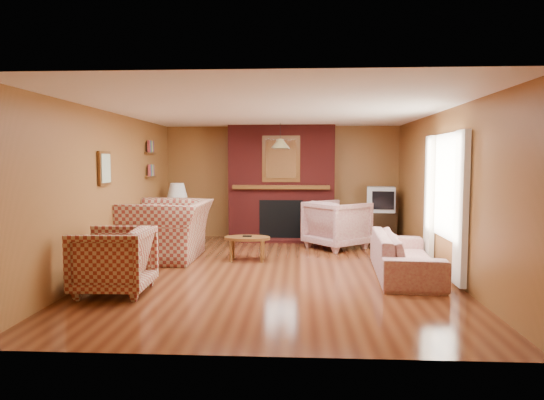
# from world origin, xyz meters

# --- Properties ---
(floor) EXTENTS (6.50, 6.50, 0.00)m
(floor) POSITION_xyz_m (0.00, 0.00, 0.00)
(floor) COLOR #4B2110
(floor) RESTS_ON ground
(ceiling) EXTENTS (6.50, 6.50, 0.00)m
(ceiling) POSITION_xyz_m (0.00, 0.00, 2.40)
(ceiling) COLOR white
(ceiling) RESTS_ON wall_back
(wall_back) EXTENTS (6.50, 0.00, 6.50)m
(wall_back) POSITION_xyz_m (0.00, 3.25, 1.20)
(wall_back) COLOR #94562D
(wall_back) RESTS_ON floor
(wall_front) EXTENTS (6.50, 0.00, 6.50)m
(wall_front) POSITION_xyz_m (0.00, -3.25, 1.20)
(wall_front) COLOR #94562D
(wall_front) RESTS_ON floor
(wall_left) EXTENTS (0.00, 6.50, 6.50)m
(wall_left) POSITION_xyz_m (-2.50, 0.00, 1.20)
(wall_left) COLOR #94562D
(wall_left) RESTS_ON floor
(wall_right) EXTENTS (0.00, 6.50, 6.50)m
(wall_right) POSITION_xyz_m (2.50, 0.00, 1.20)
(wall_right) COLOR #94562D
(wall_right) RESTS_ON floor
(fireplace) EXTENTS (2.20, 0.82, 2.40)m
(fireplace) POSITION_xyz_m (0.00, 2.98, 1.18)
(fireplace) COLOR #561512
(fireplace) RESTS_ON floor
(window_right) EXTENTS (0.10, 1.85, 2.00)m
(window_right) POSITION_xyz_m (2.45, -0.20, 1.13)
(window_right) COLOR silver
(window_right) RESTS_ON wall_right
(bookshelf) EXTENTS (0.09, 0.55, 0.71)m
(bookshelf) POSITION_xyz_m (-2.44, 1.90, 1.67)
(bookshelf) COLOR brown
(bookshelf) RESTS_ON wall_left
(botanical_print) EXTENTS (0.05, 0.40, 0.50)m
(botanical_print) POSITION_xyz_m (-2.47, -0.30, 1.55)
(botanical_print) COLOR brown
(botanical_print) RESTS_ON wall_left
(pendant_light) EXTENTS (0.36, 0.36, 0.48)m
(pendant_light) POSITION_xyz_m (0.00, 2.30, 2.00)
(pendant_light) COLOR black
(pendant_light) RESTS_ON ceiling
(plaid_loveseat) EXTENTS (1.33, 1.52, 0.99)m
(plaid_loveseat) POSITION_xyz_m (-1.85, 0.79, 0.49)
(plaid_loveseat) COLOR maroon
(plaid_loveseat) RESTS_ON floor
(plaid_armchair) EXTENTS (0.94, 0.92, 0.83)m
(plaid_armchair) POSITION_xyz_m (-1.95, -1.37, 0.41)
(plaid_armchair) COLOR maroon
(plaid_armchair) RESTS_ON floor
(floral_sofa) EXTENTS (0.96, 2.15, 0.61)m
(floral_sofa) POSITION_xyz_m (1.90, -0.23, 0.31)
(floral_sofa) COLOR #B9A690
(floral_sofa) RESTS_ON floor
(floral_armchair) EXTENTS (1.39, 1.38, 0.91)m
(floral_armchair) POSITION_xyz_m (1.10, 1.97, 0.45)
(floral_armchair) COLOR #B9A690
(floral_armchair) RESTS_ON floor
(coffee_table) EXTENTS (0.77, 0.48, 0.42)m
(coffee_table) POSITION_xyz_m (-0.49, 0.72, 0.34)
(coffee_table) COLOR brown
(coffee_table) RESTS_ON floor
(side_table) EXTENTS (0.40, 0.40, 0.53)m
(side_table) POSITION_xyz_m (-2.10, 2.45, 0.27)
(side_table) COLOR brown
(side_table) RESTS_ON floor
(table_lamp) EXTENTS (0.41, 0.41, 0.68)m
(table_lamp) POSITION_xyz_m (-2.10, 2.45, 0.91)
(table_lamp) COLOR white
(table_lamp) RESTS_ON side_table
(tv_stand) EXTENTS (0.58, 0.53, 0.61)m
(tv_stand) POSITION_xyz_m (2.05, 2.80, 0.31)
(tv_stand) COLOR black
(tv_stand) RESTS_ON floor
(crt_tv) EXTENTS (0.62, 0.62, 0.51)m
(crt_tv) POSITION_xyz_m (2.05, 2.79, 0.87)
(crt_tv) COLOR #B1B4BA
(crt_tv) RESTS_ON tv_stand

